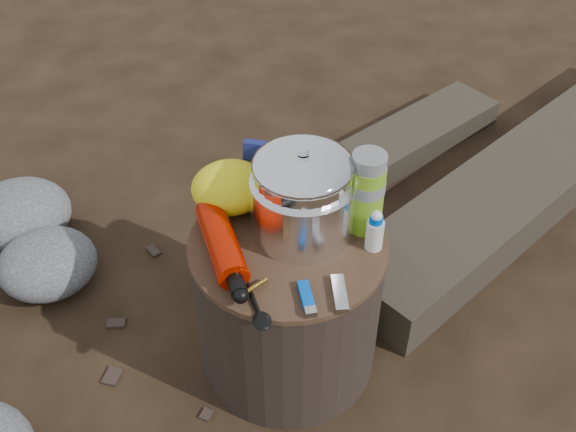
{
  "coord_description": "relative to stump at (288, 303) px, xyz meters",
  "views": [
    {
      "loc": [
        -0.16,
        -1.05,
        1.44
      ],
      "look_at": [
        0.0,
        0.0,
        0.48
      ],
      "focal_mm": 42.35,
      "sensor_mm": 36.0,
      "label": 1
    }
  ],
  "objects": [
    {
      "name": "ground",
      "position": [
        0.0,
        0.0,
        -0.2
      ],
      "size": [
        60.0,
        60.0,
        0.0
      ],
      "primitive_type": "plane",
      "color": "black",
      "rests_on": "ground"
    },
    {
      "name": "log_main",
      "position": [
        0.92,
        0.55,
        -0.13
      ],
      "size": [
        1.57,
        1.21,
        0.14
      ],
      "primitive_type": "cube",
      "rotation": [
        0.0,
        0.0,
        -0.96
      ],
      "color": "#302A21",
      "rests_on": "ground"
    },
    {
      "name": "stuff_sack",
      "position": [
        -0.11,
        0.13,
        0.26
      ],
      "size": [
        0.18,
        0.14,
        0.12
      ],
      "primitive_type": "ellipsoid",
      "color": "yellow",
      "rests_on": "stump"
    },
    {
      "name": "spork",
      "position": [
        -0.1,
        -0.15,
        0.21
      ],
      "size": [
        0.06,
        0.15,
        0.01
      ],
      "primitive_type": null,
      "rotation": [
        0.0,
        0.0,
        0.18
      ],
      "color": "black",
      "rests_on": "stump"
    },
    {
      "name": "stump",
      "position": [
        0.0,
        0.0,
        0.0
      ],
      "size": [
        0.44,
        0.44,
        0.4
      ],
      "primitive_type": "cylinder",
      "color": "black",
      "rests_on": "ground"
    },
    {
      "name": "lighter",
      "position": [
        0.01,
        -0.16,
        0.21
      ],
      "size": [
        0.03,
        0.09,
        0.02
      ],
      "primitive_type": "cube",
      "rotation": [
        0.0,
        0.0,
        0.03
      ],
      "color": "#004AC2",
      "rests_on": "stump"
    },
    {
      "name": "camping_pot",
      "position": [
        0.04,
        0.04,
        0.31
      ],
      "size": [
        0.21,
        0.21,
        0.21
      ],
      "primitive_type": "cylinder",
      "color": "white",
      "rests_on": "stump"
    },
    {
      "name": "thermos",
      "position": [
        0.17,
        0.03,
        0.3
      ],
      "size": [
        0.08,
        0.08,
        0.19
      ],
      "primitive_type": "cylinder",
      "color": "#70A21E",
      "rests_on": "stump"
    },
    {
      "name": "log_small",
      "position": [
        0.41,
        0.73,
        -0.16
      ],
      "size": [
        1.02,
        0.73,
        0.09
      ],
      "primitive_type": "cube",
      "rotation": [
        0.0,
        0.0,
        -1.02
      ],
      "color": "#302A21",
      "rests_on": "ground"
    },
    {
      "name": "multitool",
      "position": [
        0.08,
        -0.17,
        0.21
      ],
      "size": [
        0.03,
        0.1,
        0.01
      ],
      "primitive_type": "cube",
      "rotation": [
        0.0,
        0.0,
        -0.08
      ],
      "color": "#B8B8BD",
      "rests_on": "stump"
    },
    {
      "name": "squeeze_bottle",
      "position": [
        0.18,
        -0.04,
        0.25
      ],
      "size": [
        0.04,
        0.04,
        0.09
      ],
      "primitive_type": "cylinder",
      "color": "silver",
      "rests_on": "stump"
    },
    {
      "name": "food_pouch",
      "position": [
        -0.02,
        0.18,
        0.27
      ],
      "size": [
        0.11,
        0.06,
        0.13
      ],
      "primitive_type": "cube",
      "rotation": [
        0.0,
        0.0,
        -0.36
      ],
      "color": "navy",
      "rests_on": "stump"
    },
    {
      "name": "foil_windscreen",
      "position": [
        0.04,
        0.04,
        0.27
      ],
      "size": [
        0.23,
        0.23,
        0.14
      ],
      "primitive_type": "cylinder",
      "color": "white",
      "rests_on": "stump"
    },
    {
      "name": "fuel_bottle",
      "position": [
        -0.14,
        -0.02,
        0.23
      ],
      "size": [
        0.11,
        0.29,
        0.07
      ],
      "primitive_type": null,
      "rotation": [
        0.0,
        0.0,
        0.16
      ],
      "color": "#AC1200",
      "rests_on": "stump"
    },
    {
      "name": "travel_mug",
      "position": [
        0.12,
        0.14,
        0.26
      ],
      "size": [
        0.08,
        0.08,
        0.12
      ],
      "primitive_type": "cylinder",
      "color": "black",
      "rests_on": "stump"
    }
  ]
}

